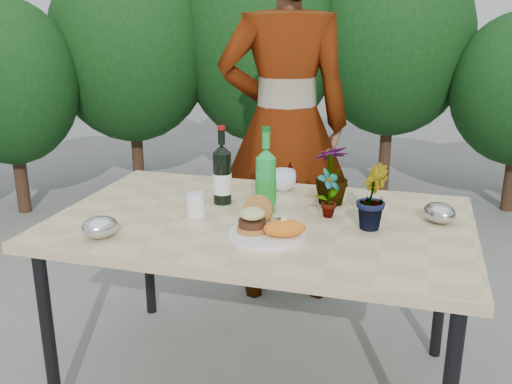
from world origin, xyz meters
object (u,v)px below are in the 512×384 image
(patio_table, at_px, (262,231))
(person, at_px, (285,126))
(dinner_plate, at_px, (267,235))
(wine_bottle, at_px, (222,175))

(patio_table, height_order, person, person)
(dinner_plate, distance_m, wine_bottle, 0.43)
(wine_bottle, relative_size, person, 0.17)
(dinner_plate, relative_size, wine_bottle, 0.85)
(dinner_plate, height_order, wine_bottle, wine_bottle)
(person, bearing_deg, wine_bottle, 63.20)
(patio_table, relative_size, person, 0.84)
(patio_table, relative_size, dinner_plate, 5.71)
(dinner_plate, height_order, person, person)
(patio_table, distance_m, dinner_plate, 0.21)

